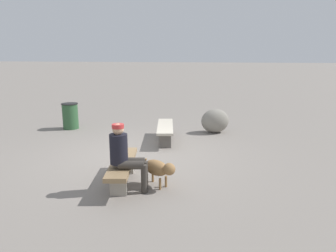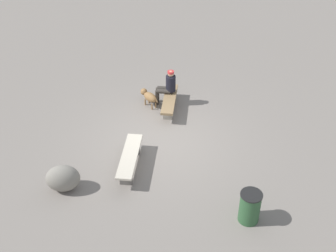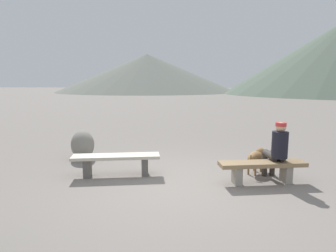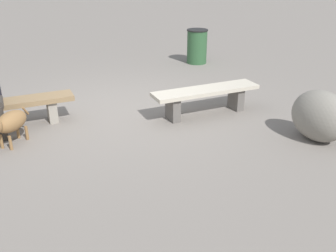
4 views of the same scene
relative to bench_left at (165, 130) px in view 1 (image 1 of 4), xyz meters
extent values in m
cube|color=gray|center=(1.39, -0.37, -0.36)|extent=(210.00, 210.00, 0.06)
cube|color=#605B56|center=(-0.59, -0.14, -0.13)|extent=(0.20, 0.34, 0.39)
cube|color=#605B56|center=(0.59, 0.14, -0.13)|extent=(0.20, 0.34, 0.39)
cube|color=beige|center=(0.00, 0.00, 0.09)|extent=(1.88, 0.82, 0.06)
cube|color=gray|center=(2.50, -0.20, -0.15)|extent=(0.20, 0.31, 0.35)
cube|color=gray|center=(3.48, 0.02, -0.15)|extent=(0.20, 0.31, 0.35)
cube|color=#8C704C|center=(2.99, -0.09, 0.07)|extent=(1.74, 0.75, 0.08)
cylinder|color=black|center=(3.31, -0.01, 0.44)|extent=(0.31, 0.31, 0.52)
sphere|color=#D8A87F|center=(3.31, -0.01, 0.79)|extent=(0.20, 0.20, 0.20)
cylinder|color=red|center=(3.31, -0.01, 0.84)|extent=(0.21, 0.21, 0.07)
cylinder|color=#38332D|center=(3.35, 0.22, 0.18)|extent=(0.24, 0.46, 0.15)
cylinder|color=#38332D|center=(3.30, 0.43, -0.07)|extent=(0.11, 0.11, 0.51)
cylinder|color=#38332D|center=(3.18, 0.18, 0.18)|extent=(0.24, 0.46, 0.15)
cylinder|color=#38332D|center=(3.13, 0.39, -0.07)|extent=(0.11, 0.11, 0.51)
ellipsoid|color=olive|center=(2.96, 0.55, 0.02)|extent=(0.51, 0.60, 0.28)
sphere|color=olive|center=(3.12, 0.83, 0.07)|extent=(0.22, 0.22, 0.22)
cylinder|color=olive|center=(2.98, 0.74, -0.22)|extent=(0.04, 0.04, 0.21)
cylinder|color=olive|center=(3.11, 0.66, -0.22)|extent=(0.04, 0.04, 0.21)
cylinder|color=olive|center=(2.81, 0.44, -0.22)|extent=(0.04, 0.04, 0.21)
cylinder|color=olive|center=(2.94, 0.37, -0.22)|extent=(0.04, 0.04, 0.21)
cylinder|color=olive|center=(2.81, 0.29, 0.06)|extent=(0.09, 0.12, 0.15)
cylinder|color=#2D5633|center=(-0.77, -3.36, 0.07)|extent=(0.49, 0.49, 0.80)
cylinder|color=black|center=(-0.77, -3.36, 0.49)|extent=(0.52, 0.52, 0.03)
ellipsoid|color=gray|center=(-1.30, 1.26, 0.04)|extent=(0.88, 1.02, 0.74)
camera|label=1|loc=(8.02, 1.96, 2.00)|focal=32.80mm
camera|label=2|loc=(-8.34, -3.99, 7.89)|focal=48.65mm
camera|label=3|loc=(1.86, -5.79, 1.64)|focal=31.03mm
camera|label=4|loc=(1.76, 5.61, 2.05)|focal=39.85mm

